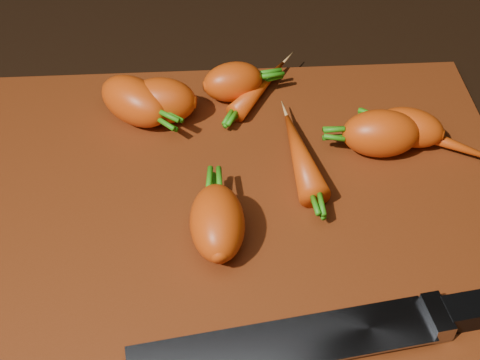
{
  "coord_description": "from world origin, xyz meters",
  "views": [
    {
      "loc": [
        -0.02,
        -0.4,
        0.45
      ],
      "look_at": [
        0.0,
        0.01,
        0.03
      ],
      "focal_mm": 50.0,
      "sensor_mm": 36.0,
      "label": 1
    }
  ],
  "objects": [
    {
      "name": "carrot_5",
      "position": [
        0.17,
        0.07,
        0.03
      ],
      "size": [
        0.07,
        0.06,
        0.04
      ],
      "primitive_type": "ellipsoid",
      "rotation": [
        0.0,
        0.0,
        2.73
      ],
      "color": "#BF3F0B",
      "rests_on": "cutting_board"
    },
    {
      "name": "carrot_0",
      "position": [
        -0.07,
        0.12,
        0.03
      ],
      "size": [
        0.07,
        0.05,
        0.05
      ],
      "primitive_type": "ellipsoid",
      "rotation": [
        0.0,
        0.0,
        3.0
      ],
      "color": "#BF3F0B",
      "rests_on": "cutting_board"
    },
    {
      "name": "carrot_2",
      "position": [
        -0.02,
        -0.04,
        0.03
      ],
      "size": [
        0.05,
        0.08,
        0.05
      ],
      "primitive_type": "ellipsoid",
      "rotation": [
        0.0,
        0.0,
        1.58
      ],
      "color": "#BF3F0B",
      "rests_on": "cutting_board"
    },
    {
      "name": "cutting_board",
      "position": [
        0.0,
        0.0,
        0.01
      ],
      "size": [
        0.5,
        0.4,
        0.01
      ],
      "primitive_type": "cube",
      "color": "maroon",
      "rests_on": "ground"
    },
    {
      "name": "carrot_3",
      "position": [
        0.13,
        0.06,
        0.03
      ],
      "size": [
        0.07,
        0.05,
        0.05
      ],
      "primitive_type": "ellipsoid",
      "rotation": [
        0.0,
        0.0,
        3.08
      ],
      "color": "#BF3F0B",
      "rests_on": "cutting_board"
    },
    {
      "name": "ground",
      "position": [
        0.0,
        0.0,
        -0.01
      ],
      "size": [
        2.0,
        2.0,
        0.01
      ],
      "primitive_type": "cube",
      "color": "black"
    },
    {
      "name": "carrot_7",
      "position": [
        0.19,
        0.06,
        0.02
      ],
      "size": [
        0.11,
        0.08,
        0.02
      ],
      "primitive_type": "ellipsoid",
      "rotation": [
        0.0,
        0.0,
        -0.6
      ],
      "color": "#BF3F0B",
      "rests_on": "cutting_board"
    },
    {
      "name": "carrot_6",
      "position": [
        0.03,
        0.15,
        0.02
      ],
      "size": [
        0.07,
        0.09,
        0.02
      ],
      "primitive_type": "ellipsoid",
      "rotation": [
        0.0,
        0.0,
        0.97
      ],
      "color": "#BF3F0B",
      "rests_on": "cutting_board"
    },
    {
      "name": "carrot_1",
      "position": [
        -0.1,
        0.12,
        0.03
      ],
      "size": [
        0.09,
        0.09,
        0.05
      ],
      "primitive_type": "ellipsoid",
      "rotation": [
        0.0,
        0.0,
        -0.73
      ],
      "color": "#BF3F0B",
      "rests_on": "cutting_board"
    },
    {
      "name": "carrot_4",
      "position": [
        0.0,
        0.15,
        0.03
      ],
      "size": [
        0.07,
        0.05,
        0.04
      ],
      "primitive_type": "ellipsoid",
      "rotation": [
        0.0,
        0.0,
        0.21
      ],
      "color": "#BF3F0B",
      "rests_on": "cutting_board"
    },
    {
      "name": "carrot_8",
      "position": [
        0.06,
        0.04,
        0.03
      ],
      "size": [
        0.04,
        0.11,
        0.03
      ],
      "primitive_type": "ellipsoid",
      "rotation": [
        0.0,
        0.0,
        1.69
      ],
      "color": "#BF3F0B",
      "rests_on": "cutting_board"
    },
    {
      "name": "knife",
      "position": [
        0.04,
        -0.15,
        0.02
      ],
      "size": [
        0.37,
        0.08,
        0.02
      ],
      "rotation": [
        0.0,
        0.0,
        0.14
      ],
      "color": "gray",
      "rests_on": "cutting_board"
    }
  ]
}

